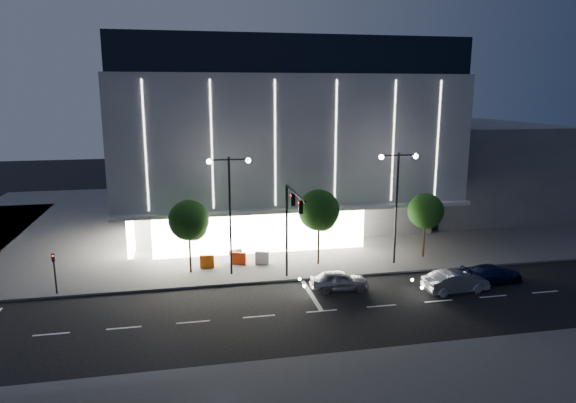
% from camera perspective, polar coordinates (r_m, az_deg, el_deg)
% --- Properties ---
extents(ground, '(160.00, 160.00, 0.00)m').
position_cam_1_polar(ground, '(34.11, -0.22, -11.34)').
color(ground, black).
rests_on(ground, ground).
extents(sidewalk_museum, '(70.00, 40.00, 0.15)m').
position_cam_1_polar(sidewalk_museum, '(57.42, 0.04, -1.49)').
color(sidewalk_museum, '#474747').
rests_on(sidewalk_museum, ground).
extents(sidewalk_near, '(70.00, 10.00, 0.15)m').
position_cam_1_polar(sidewalk_near, '(25.57, 17.33, -20.35)').
color(sidewalk_near, '#474747').
rests_on(sidewalk_near, ground).
extents(museum, '(30.00, 25.80, 18.00)m').
position_cam_1_polar(museum, '(53.94, -1.72, 7.53)').
color(museum, '#4C4C51').
rests_on(museum, ground).
extents(annex_building, '(16.00, 20.00, 10.00)m').
position_cam_1_polar(annex_building, '(63.97, 18.85, 3.76)').
color(annex_building, '#4C4C51').
rests_on(annex_building, ground).
extents(traffic_mast, '(0.33, 5.89, 7.07)m').
position_cam_1_polar(traffic_mast, '(35.80, 0.31, -1.70)').
color(traffic_mast, black).
rests_on(traffic_mast, ground).
extents(street_lamp_west, '(3.16, 0.36, 9.00)m').
position_cam_1_polar(street_lamp_west, '(37.61, -6.49, 0.35)').
color(street_lamp_west, black).
rests_on(street_lamp_west, ground).
extents(street_lamp_east, '(3.16, 0.36, 9.00)m').
position_cam_1_polar(street_lamp_east, '(40.77, 12.02, 1.08)').
color(street_lamp_east, black).
rests_on(street_lamp_east, ground).
extents(ped_signal_far, '(0.22, 0.24, 3.00)m').
position_cam_1_polar(ped_signal_far, '(38.16, -24.52, -6.86)').
color(ped_signal_far, black).
rests_on(ped_signal_far, ground).
extents(tree_left, '(3.02, 3.02, 5.72)m').
position_cam_1_polar(tree_left, '(38.91, -10.93, -2.31)').
color(tree_left, black).
rests_on(tree_left, ground).
extents(tree_mid, '(3.25, 3.25, 6.15)m').
position_cam_1_polar(tree_mid, '(40.12, 3.48, -1.23)').
color(tree_mid, black).
rests_on(tree_mid, ground).
extents(tree_right, '(2.91, 2.91, 5.51)m').
position_cam_1_polar(tree_right, '(43.37, 15.05, -1.22)').
color(tree_right, black).
rests_on(tree_right, ground).
extents(car_lead, '(4.16, 1.81, 1.39)m').
position_cam_1_polar(car_lead, '(36.30, 5.71, -8.73)').
color(car_lead, '#9B9CA2').
rests_on(car_lead, ground).
extents(car_second, '(4.65, 1.93, 1.50)m').
position_cam_1_polar(car_second, '(37.63, 18.12, -8.44)').
color(car_second, '#B8BCC1').
rests_on(car_second, ground).
extents(car_third, '(4.69, 2.33, 1.31)m').
position_cam_1_polar(car_third, '(40.34, 21.78, -7.47)').
color(car_third, '#121B44').
rests_on(car_third, ground).
extents(barrier_a, '(1.12, 0.36, 1.00)m').
position_cam_1_polar(barrier_a, '(40.61, -8.98, -6.60)').
color(barrier_a, '#EB5A0D').
rests_on(barrier_a, sidewalk_museum).
extents(barrier_b, '(1.11, 0.68, 1.00)m').
position_cam_1_polar(barrier_b, '(41.74, -5.86, -5.99)').
color(barrier_b, silver).
rests_on(barrier_b, sidewalk_museum).
extents(barrier_c, '(1.11, 0.67, 1.00)m').
position_cam_1_polar(barrier_c, '(41.00, -5.44, -6.32)').
color(barrier_c, red).
rests_on(barrier_c, sidewalk_museum).
extents(barrier_d, '(1.12, 0.59, 1.00)m').
position_cam_1_polar(barrier_d, '(41.03, -2.90, -6.26)').
color(barrier_d, silver).
rests_on(barrier_d, sidewalk_museum).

